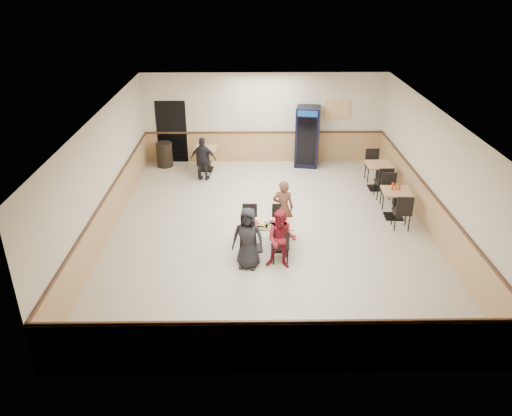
{
  "coord_description": "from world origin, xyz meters",
  "views": [
    {
      "loc": [
        -0.5,
        -11.18,
        6.0
      ],
      "look_at": [
        -0.35,
        -0.5,
        0.85
      ],
      "focal_mm": 35.0,
      "sensor_mm": 36.0,
      "label": 1
    }
  ],
  "objects_px": {
    "diner_woman_left": "(248,238)",
    "lone_diner": "(203,159)",
    "back_table": "(206,155)",
    "pepsi_cooler": "(307,137)",
    "main_table": "(266,232)",
    "diner_woman_right": "(281,239)",
    "diner_man_opposite": "(283,208)",
    "side_table_near": "(395,200)",
    "side_table_far": "(378,172)",
    "trash_bin": "(165,155)"
  },
  "relations": [
    {
      "from": "diner_woman_right",
      "to": "diner_man_opposite",
      "type": "bearing_deg",
      "value": 95.49
    },
    {
      "from": "pepsi_cooler",
      "to": "side_table_near",
      "type": "bearing_deg",
      "value": -53.83
    },
    {
      "from": "diner_woman_right",
      "to": "back_table",
      "type": "xyz_separation_m",
      "value": [
        -2.11,
        5.94,
        -0.19
      ]
    },
    {
      "from": "lone_diner",
      "to": "pepsi_cooler",
      "type": "xyz_separation_m",
      "value": [
        3.34,
        1.25,
        0.31
      ]
    },
    {
      "from": "main_table",
      "to": "side_table_near",
      "type": "xyz_separation_m",
      "value": [
        3.44,
        1.62,
        0.06
      ]
    },
    {
      "from": "diner_woman_left",
      "to": "diner_woman_right",
      "type": "xyz_separation_m",
      "value": [
        0.72,
        -0.02,
        -0.02
      ]
    },
    {
      "from": "back_table",
      "to": "side_table_far",
      "type": "bearing_deg",
      "value": -17.31
    },
    {
      "from": "main_table",
      "to": "back_table",
      "type": "distance_m",
      "value": 5.48
    },
    {
      "from": "main_table",
      "to": "side_table_far",
      "type": "distance_m",
      "value": 4.93
    },
    {
      "from": "diner_woman_left",
      "to": "pepsi_cooler",
      "type": "xyz_separation_m",
      "value": [
        1.95,
        6.32,
        0.28
      ]
    },
    {
      "from": "diner_man_opposite",
      "to": "pepsi_cooler",
      "type": "xyz_separation_m",
      "value": [
        1.09,
        4.8,
        0.28
      ]
    },
    {
      "from": "diner_woman_right",
      "to": "trash_bin",
      "type": "relative_size",
      "value": 1.68
    },
    {
      "from": "diner_woman_left",
      "to": "diner_woman_right",
      "type": "distance_m",
      "value": 0.72
    },
    {
      "from": "diner_woman_left",
      "to": "back_table",
      "type": "height_order",
      "value": "diner_woman_left"
    },
    {
      "from": "lone_diner",
      "to": "trash_bin",
      "type": "bearing_deg",
      "value": -33.58
    },
    {
      "from": "main_table",
      "to": "side_table_near",
      "type": "height_order",
      "value": "side_table_near"
    },
    {
      "from": "back_table",
      "to": "pepsi_cooler",
      "type": "distance_m",
      "value": 3.4
    },
    {
      "from": "side_table_near",
      "to": "back_table",
      "type": "relative_size",
      "value": 1.02
    },
    {
      "from": "lone_diner",
      "to": "pepsi_cooler",
      "type": "bearing_deg",
      "value": -152.16
    },
    {
      "from": "main_table",
      "to": "diner_woman_left",
      "type": "height_order",
      "value": "diner_woman_left"
    },
    {
      "from": "main_table",
      "to": "side_table_far",
      "type": "height_order",
      "value": "side_table_far"
    },
    {
      "from": "main_table",
      "to": "diner_woman_right",
      "type": "bearing_deg",
      "value": -67.62
    },
    {
      "from": "lone_diner",
      "to": "pepsi_cooler",
      "type": "relative_size",
      "value": 0.69
    },
    {
      "from": "back_table",
      "to": "pepsi_cooler",
      "type": "height_order",
      "value": "pepsi_cooler"
    },
    {
      "from": "diner_woman_right",
      "to": "side_table_near",
      "type": "distance_m",
      "value": 3.96
    },
    {
      "from": "main_table",
      "to": "side_table_far",
      "type": "xyz_separation_m",
      "value": [
        3.43,
        3.53,
        0.08
      ]
    },
    {
      "from": "pepsi_cooler",
      "to": "diner_woman_right",
      "type": "bearing_deg",
      "value": -90.81
    },
    {
      "from": "main_table",
      "to": "back_table",
      "type": "bearing_deg",
      "value": 110.94
    },
    {
      "from": "main_table",
      "to": "diner_man_opposite",
      "type": "xyz_separation_m",
      "value": [
        0.43,
        0.76,
        0.26
      ]
    },
    {
      "from": "lone_diner",
      "to": "pepsi_cooler",
      "type": "height_order",
      "value": "pepsi_cooler"
    },
    {
      "from": "diner_woman_right",
      "to": "trash_bin",
      "type": "bearing_deg",
      "value": 129.54
    },
    {
      "from": "pepsi_cooler",
      "to": "trash_bin",
      "type": "bearing_deg",
      "value": -169.33
    },
    {
      "from": "diner_woman_right",
      "to": "back_table",
      "type": "relative_size",
      "value": 1.83
    },
    {
      "from": "diner_man_opposite",
      "to": "lone_diner",
      "type": "xyz_separation_m",
      "value": [
        -2.24,
        3.55,
        -0.03
      ]
    },
    {
      "from": "trash_bin",
      "to": "back_table",
      "type": "bearing_deg",
      "value": -14.11
    },
    {
      "from": "diner_woman_left",
      "to": "back_table",
      "type": "xyz_separation_m",
      "value": [
        -1.39,
        5.92,
        -0.21
      ]
    },
    {
      "from": "diner_woman_left",
      "to": "diner_woman_right",
      "type": "height_order",
      "value": "diner_woman_left"
    },
    {
      "from": "diner_woman_right",
      "to": "pepsi_cooler",
      "type": "xyz_separation_m",
      "value": [
        1.23,
        6.34,
        0.31
      ]
    },
    {
      "from": "diner_woman_left",
      "to": "side_table_near",
      "type": "relative_size",
      "value": 1.85
    },
    {
      "from": "main_table",
      "to": "trash_bin",
      "type": "distance_m",
      "value": 6.38
    },
    {
      "from": "side_table_far",
      "to": "pepsi_cooler",
      "type": "xyz_separation_m",
      "value": [
        -1.91,
        2.03,
        0.47
      ]
    },
    {
      "from": "diner_man_opposite",
      "to": "diner_woman_right",
      "type": "bearing_deg",
      "value": 92.09
    },
    {
      "from": "main_table",
      "to": "diner_man_opposite",
      "type": "bearing_deg",
      "value": 62.1
    },
    {
      "from": "diner_woman_left",
      "to": "lone_diner",
      "type": "xyz_separation_m",
      "value": [
        -1.39,
        5.07,
        -0.03
      ]
    },
    {
      "from": "lone_diner",
      "to": "back_table",
      "type": "xyz_separation_m",
      "value": [
        -0.0,
        0.86,
        -0.18
      ]
    },
    {
      "from": "main_table",
      "to": "trash_bin",
      "type": "relative_size",
      "value": 1.56
    },
    {
      "from": "side_table_far",
      "to": "trash_bin",
      "type": "distance_m",
      "value": 6.93
    },
    {
      "from": "main_table",
      "to": "diner_woman_right",
      "type": "xyz_separation_m",
      "value": [
        0.3,
        -0.78,
        0.24
      ]
    },
    {
      "from": "side_table_near",
      "to": "main_table",
      "type": "bearing_deg",
      "value": -154.77
    },
    {
      "from": "side_table_far",
      "to": "diner_woman_left",
      "type": "bearing_deg",
      "value": -132.01
    }
  ]
}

